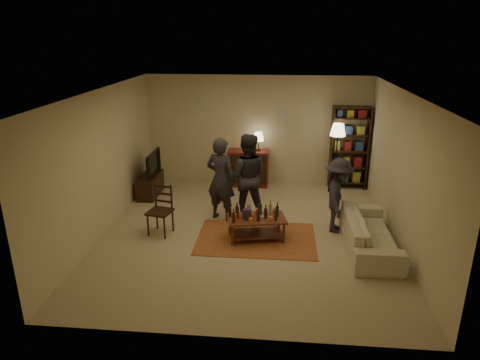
# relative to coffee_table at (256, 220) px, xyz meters

# --- Properties ---
(floor) EXTENTS (6.00, 6.00, 0.00)m
(floor) POSITION_rel_coffee_table_xyz_m (-0.16, 0.23, -0.39)
(floor) COLOR #C6B793
(floor) RESTS_ON ground
(room_shell) EXTENTS (6.00, 6.00, 6.00)m
(room_shell) POSITION_rel_coffee_table_xyz_m (-0.81, 3.21, 1.42)
(room_shell) COLOR beige
(room_shell) RESTS_ON ground
(rug) EXTENTS (2.20, 1.50, 0.01)m
(rug) POSITION_rel_coffee_table_xyz_m (0.01, -0.00, -0.39)
(rug) COLOR maroon
(rug) RESTS_ON ground
(coffee_table) EXTENTS (1.16, 0.78, 0.78)m
(coffee_table) POSITION_rel_coffee_table_xyz_m (0.00, 0.00, 0.00)
(coffee_table) COLOR brown
(coffee_table) RESTS_ON ground
(dining_chair) EXTENTS (0.51, 0.51, 0.98)m
(dining_chair) POSITION_rel_coffee_table_xyz_m (-1.81, 0.11, 0.12)
(dining_chair) COLOR black
(dining_chair) RESTS_ON ground
(tv_stand) EXTENTS (0.40, 1.00, 1.06)m
(tv_stand) POSITION_rel_coffee_table_xyz_m (-2.61, 2.03, -0.01)
(tv_stand) COLOR black
(tv_stand) RESTS_ON ground
(dresser) EXTENTS (1.00, 0.50, 1.36)m
(dresser) POSITION_rel_coffee_table_xyz_m (-0.36, 2.95, 0.08)
(dresser) COLOR maroon
(dresser) RESTS_ON ground
(bookshelf) EXTENTS (0.90, 0.34, 2.02)m
(bookshelf) POSITION_rel_coffee_table_xyz_m (2.08, 3.01, 0.64)
(bookshelf) COLOR black
(bookshelf) RESTS_ON ground
(floor_lamp) EXTENTS (0.36, 0.36, 1.67)m
(floor_lamp) POSITION_rel_coffee_table_xyz_m (1.74, 2.69, 1.02)
(floor_lamp) COLOR black
(floor_lamp) RESTS_ON ground
(sofa) EXTENTS (0.81, 2.08, 0.61)m
(sofa) POSITION_rel_coffee_table_xyz_m (2.04, -0.17, -0.09)
(sofa) COLOR beige
(sofa) RESTS_ON ground
(person_left) EXTENTS (0.73, 0.61, 1.72)m
(person_left) POSITION_rel_coffee_table_xyz_m (-0.76, 0.87, 0.47)
(person_left) COLOR #25262D
(person_left) RESTS_ON ground
(person_right) EXTENTS (0.86, 0.67, 1.77)m
(person_right) POSITION_rel_coffee_table_xyz_m (-0.25, 1.03, 0.49)
(person_right) COLOR #282930
(person_right) RESTS_ON ground
(person_by_sofa) EXTENTS (0.66, 1.01, 1.46)m
(person_by_sofa) POSITION_rel_coffee_table_xyz_m (1.54, 0.50, 0.34)
(person_by_sofa) COLOR #292932
(person_by_sofa) RESTS_ON ground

